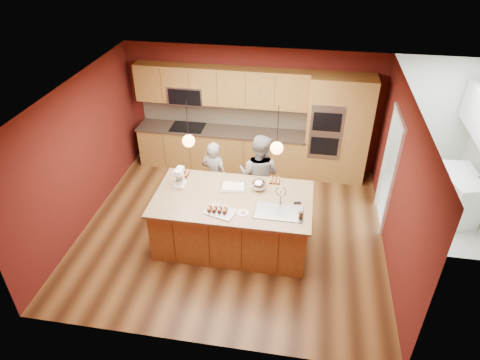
% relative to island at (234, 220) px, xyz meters
% --- Properties ---
extents(floor, '(5.50, 5.50, 0.00)m').
position_rel_island_xyz_m(floor, '(-0.09, 0.35, -0.50)').
color(floor, '#402512').
rests_on(floor, ground).
extents(ceiling, '(5.50, 5.50, 0.00)m').
position_rel_island_xyz_m(ceiling, '(-0.09, 0.35, 2.20)').
color(ceiling, silver).
rests_on(ceiling, ground).
extents(wall_back, '(5.50, 0.00, 5.50)m').
position_rel_island_xyz_m(wall_back, '(-0.09, 2.85, 0.85)').
color(wall_back, '#521612').
rests_on(wall_back, ground).
extents(wall_front, '(5.50, 0.00, 5.50)m').
position_rel_island_xyz_m(wall_front, '(-0.09, -2.15, 0.85)').
color(wall_front, '#521612').
rests_on(wall_front, ground).
extents(wall_left, '(0.00, 5.00, 5.00)m').
position_rel_island_xyz_m(wall_left, '(-2.84, 0.35, 0.85)').
color(wall_left, '#521612').
rests_on(wall_left, ground).
extents(wall_right, '(0.00, 5.00, 5.00)m').
position_rel_island_xyz_m(wall_right, '(2.66, 0.35, 0.85)').
color(wall_right, '#521612').
rests_on(wall_right, ground).
extents(cabinet_run, '(3.74, 0.64, 2.30)m').
position_rel_island_xyz_m(cabinet_run, '(-0.77, 2.59, 0.48)').
color(cabinet_run, brown).
rests_on(cabinet_run, floor).
extents(oven_column, '(1.30, 0.62, 2.30)m').
position_rel_island_xyz_m(oven_column, '(1.75, 2.54, 0.65)').
color(oven_column, brown).
rests_on(oven_column, floor).
extents(doorway_trim, '(0.08, 1.11, 2.20)m').
position_rel_island_xyz_m(doorway_trim, '(2.64, 1.15, 0.55)').
color(doorway_trim, silver).
rests_on(doorway_trim, wall_right).
extents(pendant_left, '(0.20, 0.20, 0.80)m').
position_rel_island_xyz_m(pendant_left, '(-0.71, 0.00, 1.50)').
color(pendant_left, black).
rests_on(pendant_left, ceiling).
extents(pendant_right, '(0.20, 0.20, 0.80)m').
position_rel_island_xyz_m(pendant_right, '(0.68, 0.00, 1.50)').
color(pendant_right, black).
rests_on(pendant_right, ceiling).
extents(island, '(2.67, 1.49, 1.36)m').
position_rel_island_xyz_m(island, '(0.00, 0.00, 0.00)').
color(island, brown).
rests_on(island, floor).
extents(person_left, '(0.60, 0.48, 1.46)m').
position_rel_island_xyz_m(person_left, '(-0.56, 1.00, 0.23)').
color(person_left, black).
rests_on(person_left, floor).
extents(person_right, '(0.93, 0.80, 1.67)m').
position_rel_island_xyz_m(person_right, '(0.30, 1.00, 0.33)').
color(person_right, gray).
rests_on(person_right, floor).
extents(stand_mixer, '(0.19, 0.26, 0.34)m').
position_rel_island_xyz_m(stand_mixer, '(-0.98, 0.21, 0.63)').
color(stand_mixer, white).
rests_on(stand_mixer, island).
extents(sheet_cake, '(0.46, 0.36, 0.05)m').
position_rel_island_xyz_m(sheet_cake, '(-0.06, 0.29, 0.50)').
color(sheet_cake, white).
rests_on(sheet_cake, island).
extents(cooling_rack, '(0.54, 0.45, 0.02)m').
position_rel_island_xyz_m(cooling_rack, '(-0.14, -0.42, 0.49)').
color(cooling_rack, '#A1A2A7').
rests_on(cooling_rack, island).
extents(mixing_bowl, '(0.25, 0.25, 0.21)m').
position_rel_island_xyz_m(mixing_bowl, '(0.39, 0.31, 0.58)').
color(mixing_bowl, silver).
rests_on(mixing_bowl, island).
extents(plate, '(0.20, 0.20, 0.01)m').
position_rel_island_xyz_m(plate, '(0.22, -0.39, 0.49)').
color(plate, white).
rests_on(plate, island).
extents(tumbler, '(0.07, 0.07, 0.13)m').
position_rel_island_xyz_m(tumbler, '(1.14, -0.37, 0.55)').
color(tumbler, '#361F0F').
rests_on(tumbler, island).
extents(phone, '(0.13, 0.10, 0.01)m').
position_rel_island_xyz_m(phone, '(1.07, 0.03, 0.49)').
color(phone, black).
rests_on(phone, island).
extents(cupcakes_left, '(0.24, 0.24, 0.07)m').
position_rel_island_xyz_m(cupcakes_left, '(-1.04, 0.56, 0.52)').
color(cupcakes_left, tan).
rests_on(cupcakes_left, island).
extents(cupcakes_rack, '(0.34, 0.17, 0.08)m').
position_rel_island_xyz_m(cupcakes_rack, '(-0.19, -0.41, 0.54)').
color(cupcakes_rack, tan).
rests_on(cupcakes_rack, island).
extents(cupcakes_right, '(0.21, 0.21, 0.06)m').
position_rel_island_xyz_m(cupcakes_right, '(0.63, 0.60, 0.51)').
color(cupcakes_right, tan).
rests_on(cupcakes_right, island).
extents(washer, '(0.71, 0.72, 0.90)m').
position_rel_island_xyz_m(washer, '(4.08, 1.27, -0.05)').
color(washer, white).
rests_on(washer, floor).
extents(dryer, '(0.60, 0.62, 0.89)m').
position_rel_island_xyz_m(dryer, '(4.07, 1.82, -0.06)').
color(dryer, white).
rests_on(dryer, floor).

